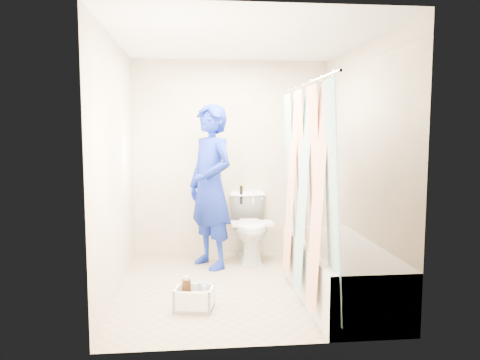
{
  "coord_description": "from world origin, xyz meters",
  "views": [
    {
      "loc": [
        -0.48,
        -4.49,
        1.55
      ],
      "look_at": [
        0.02,
        0.41,
        1.02
      ],
      "focal_mm": 35.0,
      "sensor_mm": 36.0,
      "label": 1
    }
  ],
  "objects": [
    {
      "name": "floor",
      "position": [
        0.0,
        0.0,
        0.0
      ],
      "size": [
        2.6,
        2.6,
        0.0
      ],
      "primitive_type": "plane",
      "color": "tan",
      "rests_on": "ground"
    },
    {
      "name": "wall_back",
      "position": [
        0.0,
        1.3,
        1.2
      ],
      "size": [
        2.4,
        0.02,
        2.4
      ],
      "primitive_type": "cube",
      "color": "beige",
      "rests_on": "ground"
    },
    {
      "name": "tank_lid",
      "position": [
        0.2,
        0.85,
        0.46
      ],
      "size": [
        0.49,
        0.22,
        0.04
      ],
      "primitive_type": "cube",
      "rotation": [
        0.0,
        0.0,
        0.01
      ],
      "color": "white",
      "rests_on": "toilet"
    },
    {
      "name": "toilet",
      "position": [
        0.2,
        0.97,
        0.4
      ],
      "size": [
        0.45,
        0.78,
        0.79
      ],
      "primitive_type": "imported",
      "rotation": [
        0.0,
        0.0,
        0.01
      ],
      "color": "white",
      "rests_on": "ground"
    },
    {
      "name": "curtain_rod",
      "position": [
        0.52,
        -0.43,
        1.95
      ],
      "size": [
        0.02,
        1.9,
        0.02
      ],
      "primitive_type": "cylinder",
      "rotation": [
        1.57,
        0.0,
        0.0
      ],
      "color": "silver",
      "rests_on": "wall_back"
    },
    {
      "name": "bathtub",
      "position": [
        0.85,
        -0.43,
        0.27
      ],
      "size": [
        0.7,
        1.75,
        0.5
      ],
      "color": "silver",
      "rests_on": "ground"
    },
    {
      "name": "wall_left",
      "position": [
        -1.2,
        0.0,
        1.2
      ],
      "size": [
        0.02,
        2.6,
        2.4
      ],
      "primitive_type": "cube",
      "color": "beige",
      "rests_on": "ground"
    },
    {
      "name": "ceiling",
      "position": [
        0.0,
        0.0,
        2.4
      ],
      "size": [
        2.4,
        2.6,
        0.02
      ],
      "primitive_type": "cube",
      "color": "white",
      "rests_on": "wall_back"
    },
    {
      "name": "shower_curtain",
      "position": [
        0.52,
        -0.43,
        1.02
      ],
      "size": [
        0.06,
        1.75,
        1.8
      ],
      "primitive_type": "cube",
      "color": "silver",
      "rests_on": "curtain_rod"
    },
    {
      "name": "tank_internals",
      "position": [
        0.15,
        1.18,
        0.78
      ],
      "size": [
        0.19,
        0.06,
        0.26
      ],
      "color": "black",
      "rests_on": "toilet"
    },
    {
      "name": "wall_front",
      "position": [
        0.0,
        -1.3,
        1.2
      ],
      "size": [
        2.4,
        0.02,
        2.4
      ],
      "primitive_type": "cube",
      "color": "beige",
      "rests_on": "ground"
    },
    {
      "name": "wall_right",
      "position": [
        1.2,
        0.0,
        1.2
      ],
      "size": [
        0.02,
        2.6,
        2.4
      ],
      "primitive_type": "cube",
      "color": "beige",
      "rests_on": "ground"
    },
    {
      "name": "plumber",
      "position": [
        -0.28,
        0.73,
        0.92
      ],
      "size": [
        0.73,
        0.8,
        1.84
      ],
      "primitive_type": "imported",
      "rotation": [
        0.0,
        0.0,
        -1.0
      ],
      "color": "#1017A6",
      "rests_on": "ground"
    },
    {
      "name": "cleaning_caddy",
      "position": [
        -0.47,
        -0.56,
        0.09
      ],
      "size": [
        0.37,
        0.32,
        0.25
      ],
      "rotation": [
        0.0,
        0.0,
        -0.2
      ],
      "color": "white",
      "rests_on": "ground"
    }
  ]
}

